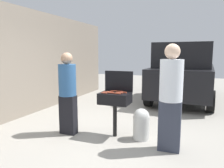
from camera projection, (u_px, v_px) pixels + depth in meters
ground_plane at (110, 133)px, 4.61m from camera, size 24.00×24.00×0.00m
house_wall_side at (36, 62)px, 6.32m from camera, size 0.24×8.00×2.88m
bbq_grill at (115, 100)px, 4.34m from camera, size 0.60×0.44×0.90m
grill_lid_open at (119, 81)px, 4.49m from camera, size 0.60×0.05×0.42m
hot_dog_0 at (120, 93)px, 4.24m from camera, size 0.13×0.03×0.03m
hot_dog_1 at (111, 93)px, 4.25m from camera, size 0.13×0.03×0.03m
hot_dog_2 at (110, 92)px, 4.33m from camera, size 0.13×0.03×0.03m
hot_dog_3 at (117, 93)px, 4.18m from camera, size 0.13×0.03×0.03m
hot_dog_4 at (104, 93)px, 4.24m from camera, size 0.13×0.04×0.03m
hot_dog_5 at (114, 91)px, 4.45m from camera, size 0.13×0.04×0.03m
hot_dog_6 at (120, 91)px, 4.39m from camera, size 0.13×0.03×0.03m
hot_dog_7 at (106, 92)px, 4.33m from camera, size 0.13×0.03×0.03m
hot_dog_8 at (124, 92)px, 4.29m from camera, size 0.13×0.04×0.03m
propane_tank at (141, 123)px, 4.24m from camera, size 0.32×0.32×0.62m
person_left at (68, 90)px, 4.46m from camera, size 0.36×0.36×1.70m
person_right at (171, 94)px, 3.65m from camera, size 0.39×0.39×1.84m
parked_minivan at (184, 72)px, 7.80m from camera, size 2.19×4.48×2.02m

